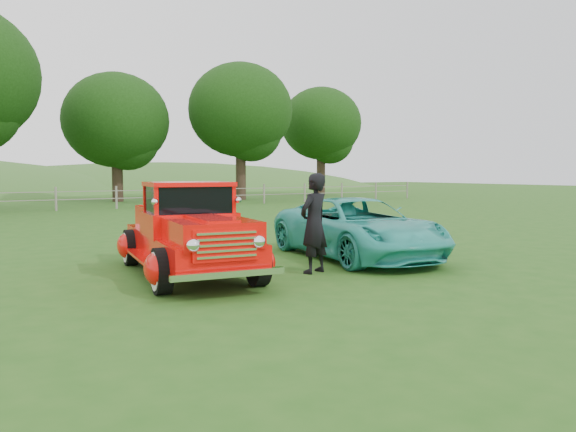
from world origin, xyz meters
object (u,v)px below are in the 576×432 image
tree_near_east (116,121)px  tree_mid_east (240,110)px  tree_far_east (321,124)px  man (314,223)px  teal_sedan (357,228)px  red_pickup (188,233)px

tree_near_east → tree_mid_east: tree_mid_east is taller
tree_mid_east → tree_far_east: tree_mid_east is taller
man → teal_sedan: bearing=-170.3°
tree_near_east → man: 28.61m
teal_sedan → man: bearing=-144.4°
tree_near_east → tree_far_east: 17.04m
tree_near_east → red_pickup: (-6.06, -26.91, -4.45)m
tree_near_east → tree_mid_east: 8.30m
tree_mid_east → red_pickup: 29.10m
tree_far_east → red_pickup: bearing=-129.6°
tree_near_east → teal_sedan: size_ratio=1.69×
red_pickup → man: (2.14, -1.11, 0.18)m
tree_near_east → teal_sedan: tree_near_east is taller
tree_near_east → tree_far_east: tree_far_east is taller
red_pickup → tree_mid_east: bearing=68.3°
tree_mid_east → red_pickup: (-14.06, -24.91, -5.38)m
tree_mid_east → tree_near_east: bearing=166.0°
tree_mid_east → teal_sedan: size_ratio=1.91×
man → tree_mid_east: bearing=-133.2°
tree_far_east → man: tree_far_east is taller
tree_near_east → red_pickup: 27.94m
tree_near_east → tree_mid_east: size_ratio=0.88×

